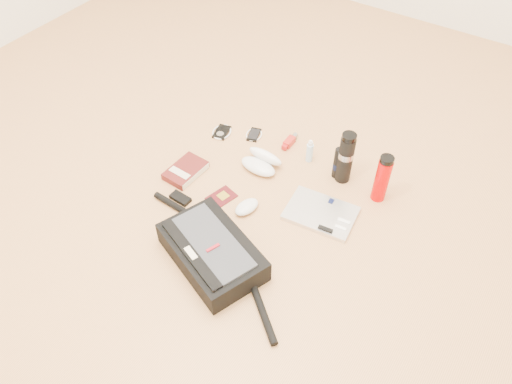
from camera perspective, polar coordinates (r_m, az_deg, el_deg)
ground at (r=2.09m, az=-0.75°, el=-2.98°), size 4.00×4.00×0.00m
messenger_bag at (r=1.92m, az=-5.11°, el=-6.77°), size 0.80×0.40×0.12m
laptop at (r=2.11m, az=7.44°, el=-2.43°), size 0.31×0.23×0.03m
book at (r=2.28m, az=-8.02°, el=2.41°), size 0.13×0.20×0.04m
passport at (r=2.17m, az=-3.97°, el=-0.59°), size 0.11×0.14×0.01m
mouse at (r=2.10m, az=-1.08°, el=-1.72°), size 0.09×0.13×0.04m
sunglasses_case at (r=2.27m, az=0.64°, el=3.52°), size 0.18×0.15×0.10m
ipod at (r=2.48m, az=-3.93°, el=6.86°), size 0.11×0.12×0.01m
phone at (r=2.46m, az=-0.23°, el=6.58°), size 0.10×0.11×0.01m
inhaler at (r=2.41m, az=3.88°, el=5.80°), size 0.04×0.12×0.03m
spray_bottle at (r=2.31m, az=6.15°, el=4.59°), size 0.04×0.04×0.12m
aerosol_can at (r=2.23m, az=9.33°, el=3.36°), size 0.04×0.04×0.17m
thermos_black at (r=2.19m, az=10.21°, el=3.90°), size 0.07×0.07×0.26m
thermos_red at (r=2.15m, az=14.22°, el=1.50°), size 0.07×0.07×0.24m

